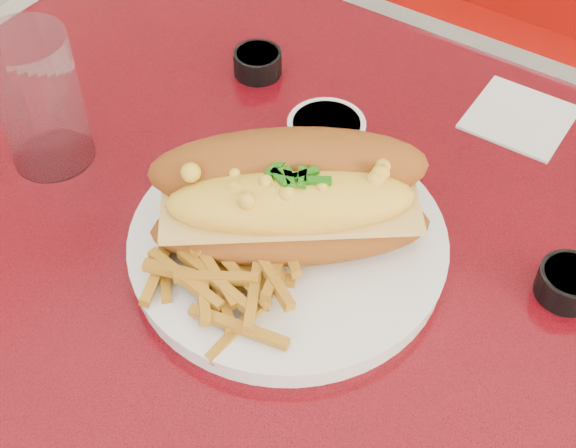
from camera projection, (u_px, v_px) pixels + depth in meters
The scene contains 11 objects.
diner_table at pixel (354, 378), 0.85m from camera, with size 1.23×0.83×0.77m.
booth_bench_far at pixel (559, 160), 1.54m from camera, with size 1.20×0.51×0.90m.
dinner_plate at pixel (288, 244), 0.75m from camera, with size 0.34×0.34×0.02m.
mac_hoagie at pixel (290, 198), 0.71m from camera, with size 0.27×0.25×0.11m.
fries_pile at pixel (221, 263), 0.70m from camera, with size 0.12×0.11×0.04m, color #C78922, non-canonical shape.
fork at pixel (284, 198), 0.78m from camera, with size 0.08×0.13×0.00m.
gravy_ramekin at pixel (326, 138), 0.83m from camera, with size 0.10×0.10×0.04m.
sauce_cup_left at pixel (258, 62), 0.93m from camera, with size 0.07×0.07×0.03m.
sauce_cup_right at pixel (569, 282), 0.71m from camera, with size 0.07×0.07×0.03m.
water_tumbler at pixel (39, 101), 0.79m from camera, with size 0.08×0.08×0.15m, color #C1E7F9.
paper_napkin at pixel (520, 117), 0.88m from camera, with size 0.11×0.11×0.00m, color silver.
Camera 1 is at (0.19, -0.41, 1.35)m, focal length 50.00 mm.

